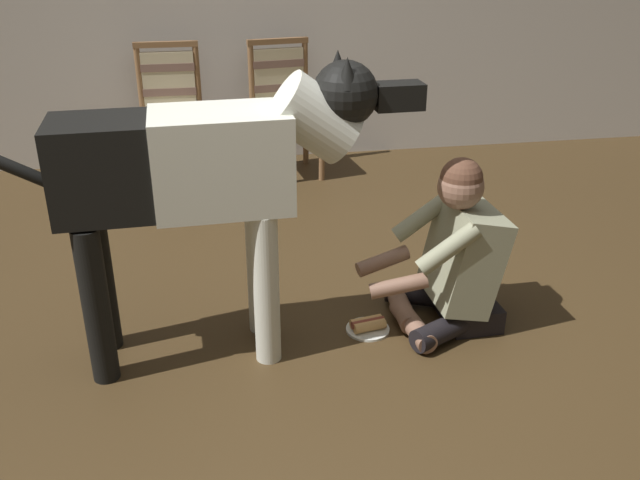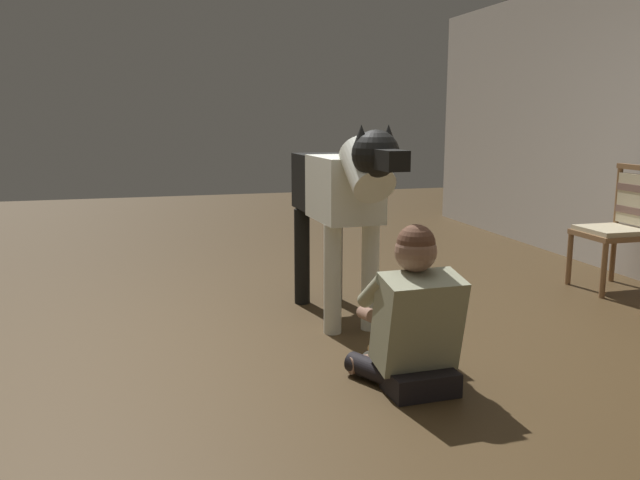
{
  "view_description": "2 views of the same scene",
  "coord_description": "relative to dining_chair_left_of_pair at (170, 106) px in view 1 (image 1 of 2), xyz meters",
  "views": [
    {
      "loc": [
        -0.4,
        -2.48,
        1.81
      ],
      "look_at": [
        0.05,
        0.05,
        0.6
      ],
      "focal_mm": 39.0,
      "sensor_mm": 36.0,
      "label": 1
    },
    {
      "loc": [
        3.62,
        -1.01,
        1.36
      ],
      "look_at": [
        -0.08,
        0.01,
        0.62
      ],
      "focal_mm": 36.53,
      "sensor_mm": 36.0,
      "label": 2
    }
  ],
  "objects": [
    {
      "name": "ground_plane",
      "position": [
        0.61,
        -2.62,
        -0.54
      ],
      "size": [
        15.48,
        15.48,
        0.0
      ],
      "primitive_type": "plane",
      "color": "#412F1A"
    },
    {
      "name": "hot_dog_on_plate",
      "position": [
        0.93,
        -2.35,
        -0.52
      ],
      "size": [
        0.21,
        0.21,
        0.06
      ],
      "color": "silver",
      "rests_on": "ground"
    },
    {
      "name": "dining_chair_left_of_pair",
      "position": [
        0.0,
        0.0,
        0.0
      ],
      "size": [
        0.46,
        0.47,
        0.98
      ],
      "color": "brown",
      "rests_on": "ground"
    },
    {
      "name": "large_dog",
      "position": [
        0.22,
        -2.38,
        0.31
      ],
      "size": [
        1.71,
        0.39,
        1.31
      ],
      "color": "silver",
      "rests_on": "ground"
    },
    {
      "name": "dining_chair_right_of_pair",
      "position": [
        0.83,
        -0.0,
        0.0
      ],
      "size": [
        0.52,
        0.52,
        0.98
      ],
      "color": "brown",
      "rests_on": "ground"
    },
    {
      "name": "person_sitting_on_floor",
      "position": [
        1.33,
        -2.34,
        -0.2
      ],
      "size": [
        0.67,
        0.58,
        0.84
      ],
      "color": "black",
      "rests_on": "ground"
    }
  ]
}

